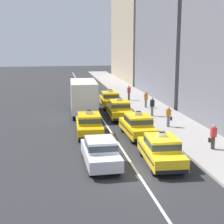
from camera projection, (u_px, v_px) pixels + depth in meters
name	position (u px, v px, depth m)	size (l,w,h in m)	color
ground_plane	(139.00, 175.00, 17.74)	(160.00, 160.00, 0.00)	#2B2B2D
lane_stripe_left_right	(94.00, 105.00, 37.02)	(0.14, 80.00, 0.01)	silver
sidewalk_curb	(157.00, 112.00, 33.12)	(4.00, 90.00, 0.15)	#9E9993
sedan_left_nearest	(100.00, 151.00, 18.94)	(1.84, 4.33, 1.58)	black
taxi_left_second	(89.00, 124.00, 24.97)	(2.00, 4.63, 1.96)	black
box_truck_left_third	(83.00, 96.00, 32.06)	(2.52, 7.05, 3.27)	black
taxi_right_nearest	(161.00, 150.00, 19.11)	(2.03, 4.64, 1.96)	black
taxi_right_second	(138.00, 125.00, 24.63)	(1.91, 4.60, 1.96)	black
taxi_right_third	(119.00, 109.00, 30.49)	(2.00, 4.63, 1.96)	black
taxi_right_fourth	(110.00, 99.00, 35.63)	(1.97, 4.62, 1.96)	black
pedestrian_near_crosswalk	(129.00, 93.00, 39.20)	(0.36, 0.24, 1.68)	#473828
pedestrian_mid_block	(169.00, 117.00, 27.04)	(0.47, 0.24, 1.63)	slate
pedestrian_by_storefront	(213.00, 137.00, 21.44)	(0.47, 0.24, 1.60)	#473828
pedestrian_trailing	(146.00, 99.00, 34.95)	(0.36, 0.24, 1.63)	slate
pedestrian_far_corner	(152.00, 107.00, 30.91)	(0.36, 0.24, 1.69)	slate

